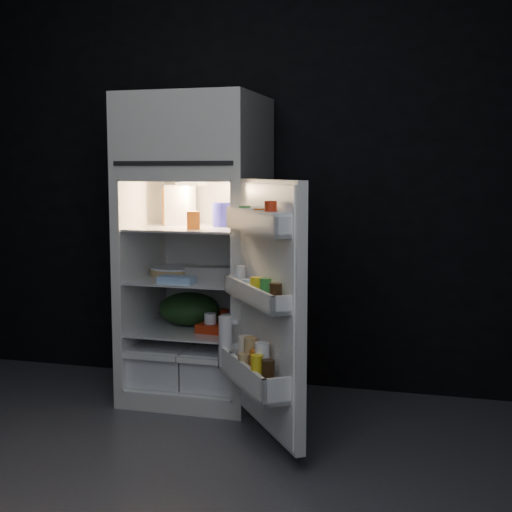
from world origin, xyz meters
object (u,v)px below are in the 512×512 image
(milk_jug, at_px, (180,205))
(yogurt_tray, at_px, (220,329))
(refrigerator, at_px, (198,238))
(fridge_door, at_px, (264,310))
(egg_carton, at_px, (214,273))

(milk_jug, xyz_separation_m, yogurt_tray, (0.30, -0.16, -0.69))
(refrigerator, xyz_separation_m, yogurt_tray, (0.19, -0.14, -0.50))
(milk_jug, distance_m, yogurt_tray, 0.77)
(refrigerator, bearing_deg, milk_jug, 170.18)
(fridge_door, xyz_separation_m, egg_carton, (-0.48, 0.62, 0.07))
(fridge_door, distance_m, milk_jug, 1.10)
(refrigerator, relative_size, yogurt_tray, 6.92)
(fridge_door, relative_size, egg_carton, 3.86)
(refrigerator, height_order, milk_jug, refrigerator)
(fridge_door, height_order, milk_jug, fridge_door)
(fridge_door, bearing_deg, yogurt_tray, 127.10)
(refrigerator, relative_size, fridge_door, 1.46)
(fridge_door, distance_m, yogurt_tray, 0.72)
(yogurt_tray, bearing_deg, egg_carton, 135.54)
(egg_carton, bearing_deg, milk_jug, 155.08)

